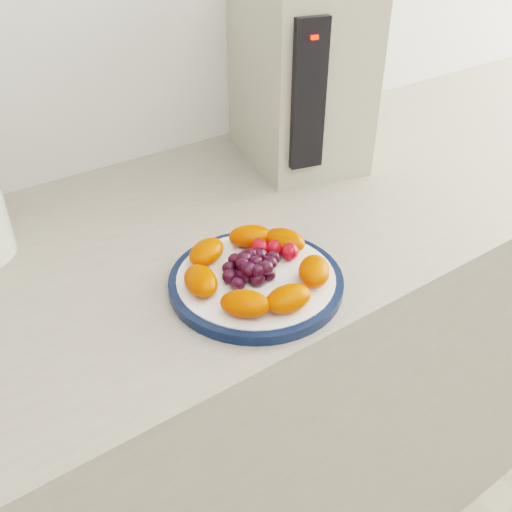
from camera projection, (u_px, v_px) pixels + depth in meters
counter at (223, 413)px, 1.16m from camera, size 3.50×0.60×0.90m
cabinet_face at (223, 422)px, 1.18m from camera, size 3.48×0.58×0.84m
plate_rim at (256, 282)px, 0.77m from camera, size 0.24×0.24×0.01m
plate_face at (256, 281)px, 0.77m from camera, size 0.21×0.21×0.02m
appliance_body at (299, 72)px, 1.03m from camera, size 0.25×0.30×0.33m
appliance_panel at (308, 96)px, 0.91m from camera, size 0.06×0.03×0.24m
appliance_led at (314, 37)px, 0.85m from camera, size 0.01×0.01×0.01m
fruit_plate at (257, 265)px, 0.76m from camera, size 0.20×0.20×0.03m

